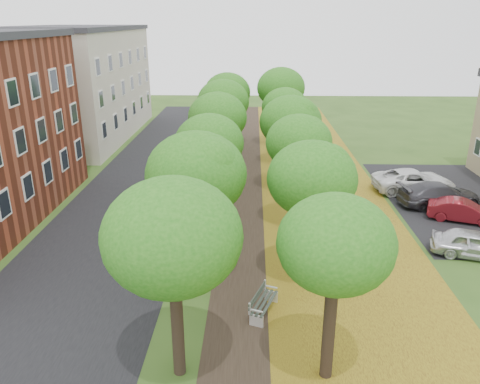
# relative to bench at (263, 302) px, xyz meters

# --- Properties ---
(ground) EXTENTS (120.00, 120.00, 0.00)m
(ground) POSITION_rel_bench_xyz_m (-0.59, -3.39, -0.48)
(ground) COLOR #2D4C19
(ground) RESTS_ON ground
(street_asphalt) EXTENTS (8.00, 70.00, 0.01)m
(street_asphalt) POSITION_rel_bench_xyz_m (-8.09, 11.61, -0.48)
(street_asphalt) COLOR black
(street_asphalt) RESTS_ON ground
(footpath) EXTENTS (3.20, 70.00, 0.01)m
(footpath) POSITION_rel_bench_xyz_m (-0.59, 11.61, -0.48)
(footpath) COLOR black
(footpath) RESTS_ON ground
(leaf_verge) EXTENTS (7.50, 70.00, 0.01)m
(leaf_verge) POSITION_rel_bench_xyz_m (4.41, 11.61, -0.48)
(leaf_verge) COLOR #9E8D1D
(leaf_verge) RESTS_ON ground
(parking_lot) EXTENTS (9.00, 16.00, 0.01)m
(parking_lot) POSITION_rel_bench_xyz_m (12.91, 12.61, -0.48)
(parking_lot) COLOR black
(parking_lot) RESTS_ON ground
(tree_row_west) EXTENTS (3.89, 33.89, 6.41)m
(tree_row_west) POSITION_rel_bench_xyz_m (-2.79, 11.61, 4.24)
(tree_row_west) COLOR black
(tree_row_west) RESTS_ON ground
(tree_row_east) EXTENTS (3.89, 33.89, 6.41)m
(tree_row_east) POSITION_rel_bench_xyz_m (2.01, 11.61, 4.24)
(tree_row_east) COLOR black
(tree_row_east) RESTS_ON ground
(building_cream) EXTENTS (10.30, 20.30, 10.40)m
(building_cream) POSITION_rel_bench_xyz_m (-17.59, 29.61, 4.72)
(building_cream) COLOR beige
(building_cream) RESTS_ON ground
(bench) EXTENTS (1.21, 2.05, 0.93)m
(bench) POSITION_rel_bench_xyz_m (0.00, 0.00, 0.00)
(bench) COLOR #2A342D
(bench) RESTS_ON ground
(car_silver) EXTENTS (4.28, 2.71, 1.36)m
(car_silver) POSITION_rel_bench_xyz_m (10.41, 5.03, 0.19)
(car_silver) COLOR silver
(car_silver) RESTS_ON ground
(car_red) EXTENTS (4.02, 2.55, 1.25)m
(car_red) POSITION_rel_bench_xyz_m (11.67, 9.39, 0.14)
(car_red) COLOR maroon
(car_red) RESTS_ON ground
(car_grey) EXTENTS (5.33, 2.78, 1.48)m
(car_grey) POSITION_rel_bench_xyz_m (11.18, 11.74, 0.25)
(car_grey) COLOR #38383D
(car_grey) RESTS_ON ground
(car_white) EXTENTS (5.63, 3.00, 1.50)m
(car_white) POSITION_rel_bench_xyz_m (10.41, 14.34, 0.27)
(car_white) COLOR silver
(car_white) RESTS_ON ground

